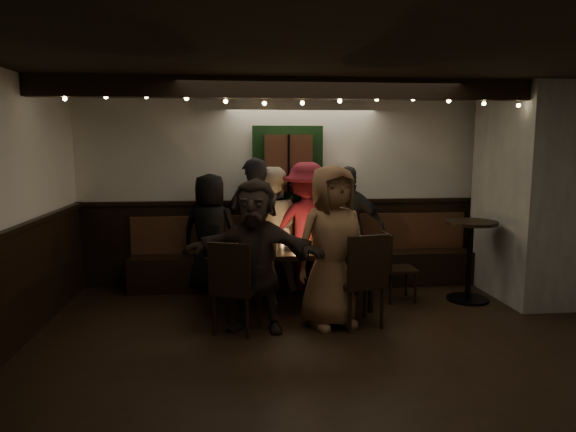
{
  "coord_description": "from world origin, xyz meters",
  "views": [
    {
      "loc": [
        -0.93,
        -4.47,
        1.92
      ],
      "look_at": [
        -0.29,
        1.6,
        1.05
      ],
      "focal_mm": 32.0,
      "sensor_mm": 36.0,
      "label": 1
    }
  ],
  "objects": [
    {
      "name": "room",
      "position": [
        1.07,
        1.42,
        1.07
      ],
      "size": [
        6.02,
        5.01,
        2.62
      ],
      "color": "black",
      "rests_on": "ground"
    },
    {
      "name": "dining_table",
      "position": [
        -0.29,
        1.4,
        0.63
      ],
      "size": [
        1.94,
        0.83,
        0.84
      ],
      "color": "black",
      "rests_on": "ground"
    },
    {
      "name": "chair_near_left",
      "position": [
        -0.95,
        0.54,
        0.54
      ],
      "size": [
        0.56,
        0.56,
        0.96
      ],
      "color": "black",
      "rests_on": "ground"
    },
    {
      "name": "chair_near_right",
      "position": [
        0.38,
        0.57,
        0.57
      ],
      "size": [
        0.55,
        0.55,
        1.0
      ],
      "color": "black",
      "rests_on": "ground"
    },
    {
      "name": "chair_end",
      "position": [
        0.99,
        1.47,
        0.47
      ],
      "size": [
        0.39,
        0.39,
        0.84
      ],
      "color": "black",
      "rests_on": "ground"
    },
    {
      "name": "high_top",
      "position": [
        1.92,
        1.37,
        0.62
      ],
      "size": [
        0.62,
        0.62,
        0.99
      ],
      "color": "black",
      "rests_on": "ground"
    },
    {
      "name": "person_a",
      "position": [
        -1.24,
        2.07,
        0.77
      ],
      "size": [
        0.86,
        0.68,
        1.54
      ],
      "primitive_type": "imported",
      "rotation": [
        0.0,
        0.0,
        2.86
      ],
      "color": "black",
      "rests_on": "ground"
    },
    {
      "name": "person_b",
      "position": [
        -0.67,
        2.05,
        0.87
      ],
      "size": [
        0.65,
        0.44,
        1.74
      ],
      "primitive_type": "imported",
      "rotation": [
        0.0,
        0.0,
        3.11
      ],
      "color": "black",
      "rests_on": "ground"
    },
    {
      "name": "person_c",
      "position": [
        -0.46,
        2.12,
        0.81
      ],
      "size": [
        0.81,
        0.64,
        1.62
      ],
      "primitive_type": "imported",
      "rotation": [
        0.0,
        0.0,
        3.1
      ],
      "color": "beige",
      "rests_on": "ground"
    },
    {
      "name": "person_d",
      "position": [
        -0.0,
        2.04,
        0.84
      ],
      "size": [
        1.1,
        0.64,
        1.68
      ],
      "primitive_type": "imported",
      "rotation": [
        0.0,
        0.0,
        3.16
      ],
      "color": "maroon",
      "rests_on": "ground"
    },
    {
      "name": "person_e",
      "position": [
        0.57,
        2.07,
        0.81
      ],
      "size": [
        1.03,
        0.68,
        1.62
      ],
      "primitive_type": "imported",
      "rotation": [
        0.0,
        0.0,
        2.82
      ],
      "color": "#29282B",
      "rests_on": "ground"
    },
    {
      "name": "person_f",
      "position": [
        -0.72,
        0.65,
        0.79
      ],
      "size": [
        1.53,
        0.84,
        1.57
      ],
      "primitive_type": "imported",
      "rotation": [
        0.0,
        0.0,
        -0.27
      ],
      "color": "black",
      "rests_on": "ground"
    },
    {
      "name": "person_g",
      "position": [
        0.07,
        0.69,
        0.85
      ],
      "size": [
        0.96,
        0.78,
        1.7
      ],
      "primitive_type": "imported",
      "rotation": [
        0.0,
        0.0,
        0.32
      ],
      "color": "brown",
      "rests_on": "ground"
    }
  ]
}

